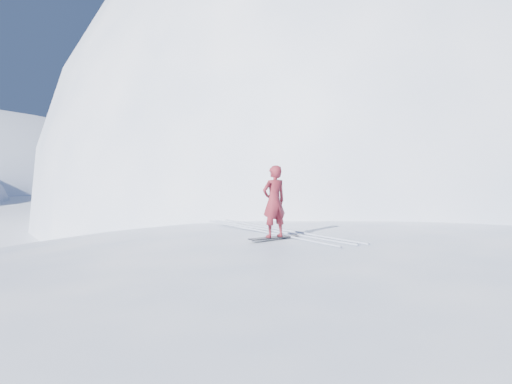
# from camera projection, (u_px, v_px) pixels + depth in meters

# --- Properties ---
(ground) EXTENTS (400.00, 400.00, 0.00)m
(ground) POSITION_uv_depth(u_px,v_px,m) (455.00, 364.00, 9.64)
(ground) COLOR white
(ground) RESTS_ON ground
(near_ridge) EXTENTS (36.00, 28.00, 4.80)m
(near_ridge) POSITION_uv_depth(u_px,v_px,m) (390.00, 316.00, 12.77)
(near_ridge) COLOR white
(near_ridge) RESTS_ON ground
(summit_peak) EXTENTS (60.00, 56.00, 56.00)m
(summit_peak) POSITION_uv_depth(u_px,v_px,m) (386.00, 212.00, 42.71)
(summit_peak) COLOR white
(summit_peak) RESTS_ON ground
(peak_shoulder) EXTENTS (28.00, 24.00, 18.00)m
(peak_shoulder) POSITION_uv_depth(u_px,v_px,m) (315.00, 227.00, 31.97)
(peak_shoulder) COLOR white
(peak_shoulder) RESTS_ON ground
(wind_bumps) EXTENTS (16.00, 14.40, 1.00)m
(wind_bumps) POSITION_uv_depth(u_px,v_px,m) (368.00, 335.00, 11.28)
(wind_bumps) COLOR white
(wind_bumps) RESTS_ON ground
(snowboard) EXTENTS (1.39, 0.37, 0.02)m
(snowboard) POSITION_uv_depth(u_px,v_px,m) (274.00, 237.00, 11.35)
(snowboard) COLOR black
(snowboard) RESTS_ON near_ridge
(snowboarder) EXTENTS (0.68, 0.48, 1.78)m
(snowboarder) POSITION_uv_depth(u_px,v_px,m) (274.00, 201.00, 11.30)
(snowboarder) COLOR maroon
(snowboarder) RESTS_ON snowboard
(board_tracks) EXTENTS (1.67, 5.95, 0.04)m
(board_tracks) POSITION_uv_depth(u_px,v_px,m) (273.00, 230.00, 12.67)
(board_tracks) COLOR silver
(board_tracks) RESTS_ON ground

